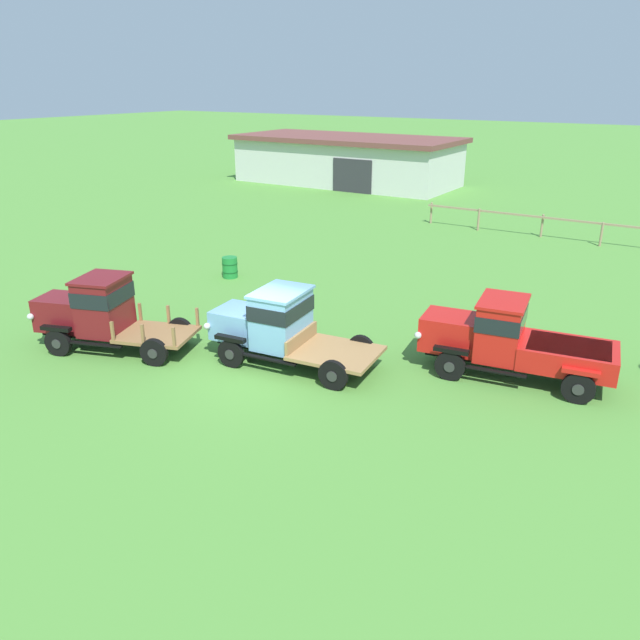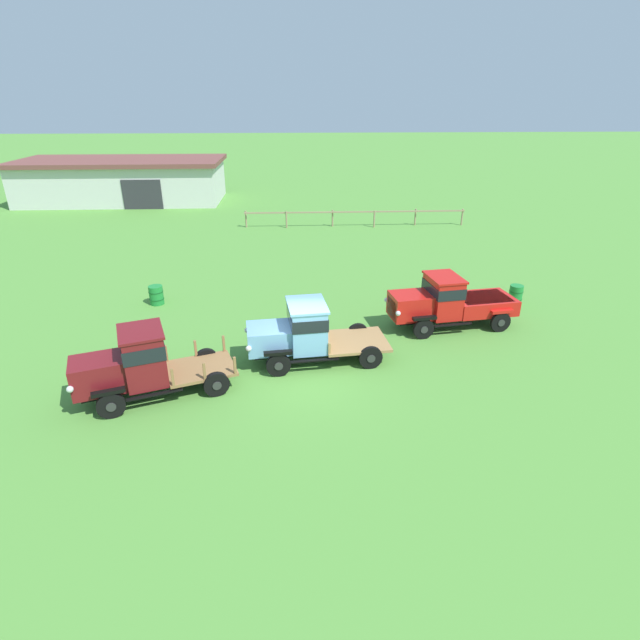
{
  "view_description": "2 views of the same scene",
  "coord_description": "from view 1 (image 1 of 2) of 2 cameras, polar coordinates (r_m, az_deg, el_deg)",
  "views": [
    {
      "loc": [
        9.92,
        -12.48,
        7.69
      ],
      "look_at": [
        0.6,
        2.2,
        1.0
      ],
      "focal_mm": 35.0,
      "sensor_mm": 36.0,
      "label": 1
    },
    {
      "loc": [
        -0.29,
        -14.88,
        8.73
      ],
      "look_at": [
        0.6,
        2.2,
        1.0
      ],
      "focal_mm": 28.0,
      "sensor_mm": 36.0,
      "label": 2
    }
  ],
  "objects": [
    {
      "name": "ground_plane",
      "position": [
        17.7,
        -5.49,
        -4.82
      ],
      "size": [
        240.0,
        240.0,
        0.0
      ],
      "primitive_type": "plane",
      "color": "#518E38"
    },
    {
      "name": "oil_drum_beside_row",
      "position": [
        26.28,
        -8.24,
        4.79
      ],
      "size": [
        0.65,
        0.65,
        0.87
      ],
      "color": "#1E7F33",
      "rests_on": "ground"
    },
    {
      "name": "vintage_truck_foreground_near",
      "position": [
        20.0,
        -19.63,
        0.77
      ],
      "size": [
        5.16,
        3.15,
        2.27
      ],
      "color": "black",
      "rests_on": "ground"
    },
    {
      "name": "vintage_truck_midrow_center",
      "position": [
        17.81,
        16.98,
        -1.67
      ],
      "size": [
        5.41,
        2.66,
        2.19
      ],
      "color": "black",
      "rests_on": "ground"
    },
    {
      "name": "farm_shed",
      "position": [
        50.93,
        2.47,
        14.43
      ],
      "size": [
        17.55,
        7.94,
        3.64
      ],
      "color": "silver",
      "rests_on": "ground"
    },
    {
      "name": "vintage_truck_second_in_line",
      "position": [
        17.97,
        -4.0,
        -0.36
      ],
      "size": [
        5.22,
        2.56,
        2.19
      ],
      "color": "black",
      "rests_on": "ground"
    },
    {
      "name": "paddock_fence",
      "position": [
        34.47,
        22.17,
        8.07
      ],
      "size": [
        15.93,
        0.61,
        1.19
      ],
      "color": "#997F60",
      "rests_on": "ground"
    }
  ]
}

